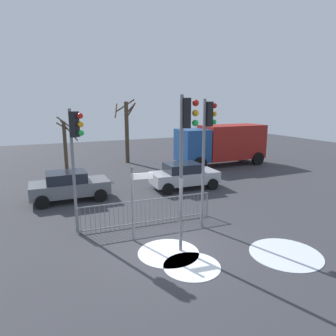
{
  "coord_description": "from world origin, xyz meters",
  "views": [
    {
      "loc": [
        -3.95,
        -8.76,
        4.85
      ],
      "look_at": [
        0.97,
        2.31,
        2.23
      ],
      "focal_mm": 32.58,
      "sensor_mm": 36.0,
      "label": 1
    }
  ],
  "objects_px": {
    "traffic_light_rear_right": "(186,140)",
    "traffic_light_rear_left": "(75,144)",
    "car_grey_far": "(69,185)",
    "traffic_light_mid_right": "(207,135)",
    "bare_tree_left": "(127,129)",
    "direction_sign_post": "(134,200)",
    "bare_tree_centre": "(66,143)",
    "car_silver_near": "(184,175)",
    "delivery_truck": "(222,143)"
  },
  "relations": [
    {
      "from": "traffic_light_rear_right",
      "to": "bare_tree_centre",
      "type": "xyz_separation_m",
      "value": [
        -2.19,
        14.57,
        -1.7
      ]
    },
    {
      "from": "car_grey_far",
      "to": "delivery_truck",
      "type": "bearing_deg",
      "value": 20.89
    },
    {
      "from": "delivery_truck",
      "to": "bare_tree_left",
      "type": "distance_m",
      "value": 7.66
    },
    {
      "from": "traffic_light_rear_right",
      "to": "car_grey_far",
      "type": "height_order",
      "value": "traffic_light_rear_right"
    },
    {
      "from": "traffic_light_mid_right",
      "to": "delivery_truck",
      "type": "xyz_separation_m",
      "value": [
        7.45,
        10.04,
        -1.9
      ]
    },
    {
      "from": "car_silver_near",
      "to": "bare_tree_left",
      "type": "relative_size",
      "value": 0.76
    },
    {
      "from": "traffic_light_rear_left",
      "to": "car_grey_far",
      "type": "distance_m",
      "value": 4.98
    },
    {
      "from": "traffic_light_mid_right",
      "to": "bare_tree_left",
      "type": "relative_size",
      "value": 0.97
    },
    {
      "from": "traffic_light_rear_left",
      "to": "bare_tree_left",
      "type": "relative_size",
      "value": 0.91
    },
    {
      "from": "traffic_light_rear_right",
      "to": "bare_tree_left",
      "type": "relative_size",
      "value": 0.99
    },
    {
      "from": "car_silver_near",
      "to": "bare_tree_centre",
      "type": "bearing_deg",
      "value": 128.45
    },
    {
      "from": "traffic_light_rear_right",
      "to": "bare_tree_centre",
      "type": "relative_size",
      "value": 1.23
    },
    {
      "from": "delivery_truck",
      "to": "car_silver_near",
      "type": "bearing_deg",
      "value": 39.35
    },
    {
      "from": "traffic_light_mid_right",
      "to": "traffic_light_rear_left",
      "type": "distance_m",
      "value": 4.84
    },
    {
      "from": "direction_sign_post",
      "to": "bare_tree_centre",
      "type": "bearing_deg",
      "value": 100.57
    },
    {
      "from": "car_grey_far",
      "to": "bare_tree_centre",
      "type": "height_order",
      "value": "bare_tree_centre"
    },
    {
      "from": "direction_sign_post",
      "to": "car_silver_near",
      "type": "distance_m",
      "value": 7.13
    },
    {
      "from": "traffic_light_mid_right",
      "to": "traffic_light_rear_left",
      "type": "relative_size",
      "value": 1.07
    },
    {
      "from": "car_grey_far",
      "to": "delivery_truck",
      "type": "height_order",
      "value": "delivery_truck"
    },
    {
      "from": "bare_tree_centre",
      "to": "bare_tree_left",
      "type": "bearing_deg",
      "value": 10.86
    },
    {
      "from": "traffic_light_rear_left",
      "to": "bare_tree_centre",
      "type": "bearing_deg",
      "value": -143.88
    },
    {
      "from": "direction_sign_post",
      "to": "car_silver_near",
      "type": "bearing_deg",
      "value": 55.42
    },
    {
      "from": "traffic_light_rear_left",
      "to": "bare_tree_centre",
      "type": "xyz_separation_m",
      "value": [
        0.76,
        11.66,
        -1.39
      ]
    },
    {
      "from": "delivery_truck",
      "to": "bare_tree_centre",
      "type": "relative_size",
      "value": 1.71
    },
    {
      "from": "direction_sign_post",
      "to": "car_silver_near",
      "type": "height_order",
      "value": "direction_sign_post"
    },
    {
      "from": "bare_tree_left",
      "to": "car_grey_far",
      "type": "bearing_deg",
      "value": -123.33
    },
    {
      "from": "traffic_light_mid_right",
      "to": "direction_sign_post",
      "type": "height_order",
      "value": "traffic_light_mid_right"
    },
    {
      "from": "traffic_light_rear_right",
      "to": "traffic_light_rear_left",
      "type": "bearing_deg",
      "value": -108.77
    },
    {
      "from": "traffic_light_mid_right",
      "to": "bare_tree_centre",
      "type": "relative_size",
      "value": 1.21
    },
    {
      "from": "traffic_light_rear_left",
      "to": "bare_tree_left",
      "type": "xyz_separation_m",
      "value": [
        5.59,
        12.59,
        -0.69
      ]
    },
    {
      "from": "bare_tree_centre",
      "to": "delivery_truck",
      "type": "bearing_deg",
      "value": -15.02
    },
    {
      "from": "traffic_light_mid_right",
      "to": "bare_tree_centre",
      "type": "bearing_deg",
      "value": -164.4
    },
    {
      "from": "traffic_light_rear_left",
      "to": "direction_sign_post",
      "type": "bearing_deg",
      "value": 88.39
    },
    {
      "from": "car_grey_far",
      "to": "traffic_light_mid_right",
      "type": "bearing_deg",
      "value": -50.51
    },
    {
      "from": "bare_tree_left",
      "to": "bare_tree_centre",
      "type": "height_order",
      "value": "bare_tree_left"
    },
    {
      "from": "delivery_truck",
      "to": "bare_tree_left",
      "type": "xyz_separation_m",
      "value": [
        -6.49,
        3.96,
        0.97
      ]
    },
    {
      "from": "traffic_light_rear_left",
      "to": "bare_tree_centre",
      "type": "distance_m",
      "value": 11.77
    },
    {
      "from": "traffic_light_rear_left",
      "to": "bare_tree_left",
      "type": "bearing_deg",
      "value": -164.07
    },
    {
      "from": "traffic_light_mid_right",
      "to": "delivery_truck",
      "type": "bearing_deg",
      "value": 142.58
    },
    {
      "from": "bare_tree_centre",
      "to": "traffic_light_mid_right",
      "type": "bearing_deg",
      "value": -73.56
    },
    {
      "from": "traffic_light_mid_right",
      "to": "car_grey_far",
      "type": "distance_m",
      "value": 7.78
    },
    {
      "from": "car_grey_far",
      "to": "direction_sign_post",
      "type": "bearing_deg",
      "value": -73.64
    },
    {
      "from": "direction_sign_post",
      "to": "car_grey_far",
      "type": "distance_m",
      "value": 5.99
    },
    {
      "from": "traffic_light_rear_right",
      "to": "delivery_truck",
      "type": "relative_size",
      "value": 0.72
    },
    {
      "from": "car_silver_near",
      "to": "bare_tree_centre",
      "type": "relative_size",
      "value": 0.94
    },
    {
      "from": "direction_sign_post",
      "to": "bare_tree_centre",
      "type": "relative_size",
      "value": 0.65
    },
    {
      "from": "traffic_light_mid_right",
      "to": "direction_sign_post",
      "type": "distance_m",
      "value": 3.61
    },
    {
      "from": "car_silver_near",
      "to": "traffic_light_mid_right",
      "type": "bearing_deg",
      "value": -105.4
    },
    {
      "from": "traffic_light_mid_right",
      "to": "bare_tree_centre",
      "type": "height_order",
      "value": "traffic_light_mid_right"
    },
    {
      "from": "car_silver_near",
      "to": "direction_sign_post",
      "type": "bearing_deg",
      "value": -128.24
    }
  ]
}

